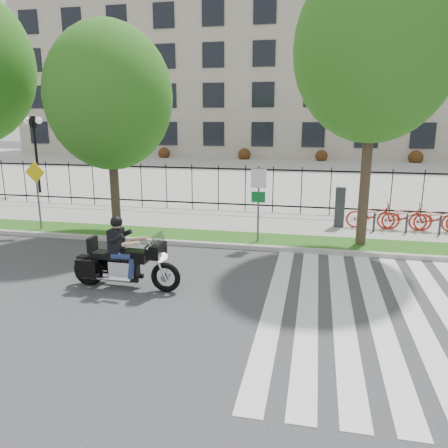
# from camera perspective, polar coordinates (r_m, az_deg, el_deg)

# --- Properties ---
(ground) EXTENTS (120.00, 120.00, 0.00)m
(ground) POSITION_cam_1_polar(r_m,az_deg,el_deg) (10.64, -5.40, -9.35)
(ground) COLOR #37373A
(ground) RESTS_ON ground
(curb) EXTENTS (60.00, 0.20, 0.15)m
(curb) POSITION_cam_1_polar(r_m,az_deg,el_deg) (14.35, -0.54, -2.80)
(curb) COLOR #A3A099
(curb) RESTS_ON ground
(grass_verge) EXTENTS (60.00, 1.50, 0.15)m
(grass_verge) POSITION_cam_1_polar(r_m,az_deg,el_deg) (15.14, 0.15, -1.90)
(grass_verge) COLOR #235715
(grass_verge) RESTS_ON ground
(sidewalk) EXTENTS (60.00, 3.50, 0.15)m
(sidewalk) POSITION_cam_1_polar(r_m,az_deg,el_deg) (17.52, 1.83, 0.26)
(sidewalk) COLOR gray
(sidewalk) RESTS_ON ground
(plaza) EXTENTS (80.00, 34.00, 0.10)m
(plaza) POSITION_cam_1_polar(r_m,az_deg,el_deg) (34.70, 7.01, 6.86)
(plaza) COLOR gray
(plaza) RESTS_ON ground
(crosswalk_stripes) EXTENTS (5.70, 8.00, 0.01)m
(crosswalk_stripes) POSITION_cam_1_polar(r_m,az_deg,el_deg) (10.37, 21.50, -10.90)
(crosswalk_stripes) COLOR silver
(crosswalk_stripes) RESTS_ON ground
(iron_fence) EXTENTS (30.00, 0.06, 2.00)m
(iron_fence) POSITION_cam_1_polar(r_m,az_deg,el_deg) (19.00, 2.80, 4.63)
(iron_fence) COLOR black
(iron_fence) RESTS_ON sidewalk
(office_building) EXTENTS (60.00, 21.90, 20.15)m
(office_building) POSITION_cam_1_polar(r_m,az_deg,el_deg) (54.63, 9.34, 19.71)
(office_building) COLOR gray
(office_building) RESTS_ON ground
(lamp_post_left) EXTENTS (1.06, 0.70, 4.25)m
(lamp_post_left) POSITION_cam_1_polar(r_m,az_deg,el_deg) (26.08, -23.52, 10.55)
(lamp_post_left) COLOR black
(lamp_post_left) RESTS_ON ground
(street_tree_1) EXTENTS (4.31, 4.31, 7.18)m
(street_tree_1) POSITION_cam_1_polar(r_m,az_deg,el_deg) (15.92, -14.76, 15.76)
(street_tree_1) COLOR #3C2A20
(street_tree_1) RESTS_ON grass_verge
(street_tree_2) EXTENTS (4.80, 4.80, 8.75)m
(street_tree_2) POSITION_cam_1_polar(r_m,az_deg,el_deg) (14.48, 19.15, 20.83)
(street_tree_2) COLOR #3C2A20
(street_tree_2) RESTS_ON grass_verge
(sign_pole_regulatory) EXTENTS (0.50, 0.09, 2.50)m
(sign_pole_regulatory) POSITION_cam_1_polar(r_m,az_deg,el_deg) (14.23, 4.52, 3.91)
(sign_pole_regulatory) COLOR #59595B
(sign_pole_regulatory) RESTS_ON grass_verge
(sign_pole_warning) EXTENTS (0.78, 0.09, 2.49)m
(sign_pole_warning) POSITION_cam_1_polar(r_m,az_deg,el_deg) (17.23, -23.26, 4.57)
(sign_pole_warning) COLOR #59595B
(sign_pole_warning) RESTS_ON grass_verge
(motorcycle_rider) EXTENTS (2.87, 0.85, 2.21)m
(motorcycle_rider) POSITION_cam_1_polar(r_m,az_deg,el_deg) (11.10, -12.87, -4.58)
(motorcycle_rider) COLOR black
(motorcycle_rider) RESTS_ON ground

